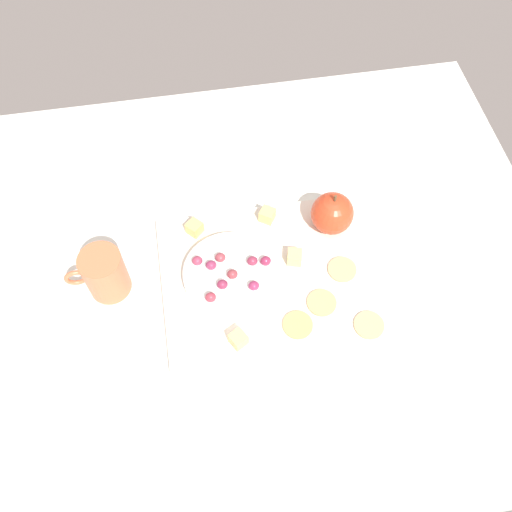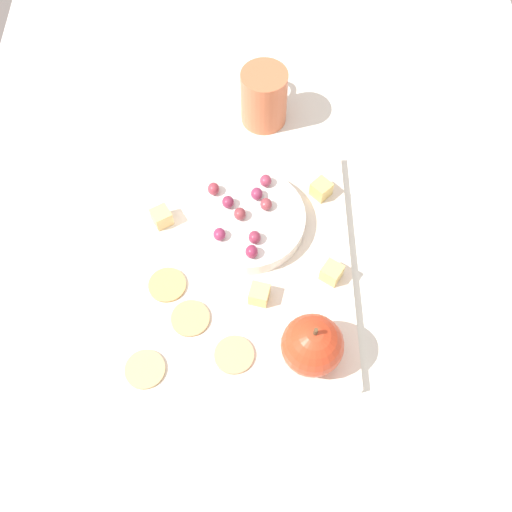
% 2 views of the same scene
% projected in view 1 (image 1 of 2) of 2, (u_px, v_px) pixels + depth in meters
% --- Properties ---
extents(table, '(1.13, 0.91, 0.05)m').
position_uv_depth(table, '(244.00, 273.00, 1.00)').
color(table, silver).
rests_on(table, ground).
extents(platter, '(0.36, 0.29, 0.01)m').
position_uv_depth(platter, '(265.00, 278.00, 0.96)').
color(platter, silver).
rests_on(platter, table).
extents(serving_dish, '(0.16, 0.16, 0.02)m').
position_uv_depth(serving_dish, '(231.00, 275.00, 0.95)').
color(serving_dish, white).
rests_on(serving_dish, platter).
extents(apple_whole, '(0.08, 0.08, 0.08)m').
position_uv_depth(apple_whole, '(332.00, 213.00, 0.98)').
color(apple_whole, red).
rests_on(apple_whole, platter).
extents(apple_stem, '(0.01, 0.01, 0.01)m').
position_uv_depth(apple_stem, '(335.00, 198.00, 0.94)').
color(apple_stem, brown).
rests_on(apple_stem, apple_whole).
extents(cheese_cube_0, '(0.03, 0.03, 0.02)m').
position_uv_depth(cheese_cube_0, '(195.00, 228.00, 0.99)').
color(cheese_cube_0, '#E2C36B').
rests_on(cheese_cube_0, platter).
extents(cheese_cube_1, '(0.03, 0.03, 0.02)m').
position_uv_depth(cheese_cube_1, '(238.00, 339.00, 0.88)').
color(cheese_cube_1, '#E9C378').
rests_on(cheese_cube_1, platter).
extents(cheese_cube_2, '(0.03, 0.03, 0.02)m').
position_uv_depth(cheese_cube_2, '(267.00, 215.00, 1.01)').
color(cheese_cube_2, '#EAC971').
rests_on(cheese_cube_2, platter).
extents(cheese_cube_3, '(0.03, 0.03, 0.02)m').
position_uv_depth(cheese_cube_3, '(295.00, 257.00, 0.96)').
color(cheese_cube_3, '#E5C877').
rests_on(cheese_cube_3, platter).
extents(cracker_0, '(0.05, 0.05, 0.00)m').
position_uv_depth(cracker_0, '(322.00, 303.00, 0.93)').
color(cracker_0, tan).
rests_on(cracker_0, platter).
extents(cracker_1, '(0.05, 0.05, 0.00)m').
position_uv_depth(cracker_1, '(369.00, 325.00, 0.91)').
color(cracker_1, tan).
rests_on(cracker_1, platter).
extents(cracker_2, '(0.05, 0.05, 0.00)m').
position_uv_depth(cracker_2, '(298.00, 325.00, 0.91)').
color(cracker_2, tan).
rests_on(cracker_2, platter).
extents(cracker_3, '(0.05, 0.05, 0.00)m').
position_uv_depth(cracker_3, '(342.00, 269.00, 0.96)').
color(cracker_3, tan).
rests_on(cracker_3, platter).
extents(grape_0, '(0.02, 0.02, 0.02)m').
position_uv_depth(grape_0, '(222.00, 284.00, 0.91)').
color(grape_0, '#862A48').
rests_on(grape_0, serving_dish).
extents(grape_1, '(0.02, 0.02, 0.02)m').
position_uv_depth(grape_1, '(211.00, 265.00, 0.93)').
color(grape_1, '#8A2F51').
rests_on(grape_1, serving_dish).
extents(grape_2, '(0.02, 0.02, 0.02)m').
position_uv_depth(grape_2, '(252.00, 261.00, 0.94)').
color(grape_2, '#8A2D47').
rests_on(grape_2, serving_dish).
extents(grape_3, '(0.02, 0.02, 0.02)m').
position_uv_depth(grape_3, '(254.00, 286.00, 0.91)').
color(grape_3, '#932E55').
rests_on(grape_3, serving_dish).
extents(grape_4, '(0.02, 0.02, 0.02)m').
position_uv_depth(grape_4, '(220.00, 256.00, 0.94)').
color(grape_4, '#943C45').
rests_on(grape_4, serving_dish).
extents(grape_5, '(0.02, 0.02, 0.02)m').
position_uv_depth(grape_5, '(197.00, 262.00, 0.94)').
color(grape_5, '#983650').
rests_on(grape_5, serving_dish).
extents(grape_6, '(0.02, 0.02, 0.02)m').
position_uv_depth(grape_6, '(232.00, 274.00, 0.92)').
color(grape_6, brown).
rests_on(grape_6, serving_dish).
extents(grape_7, '(0.02, 0.02, 0.02)m').
position_uv_depth(grape_7, '(266.00, 261.00, 0.94)').
color(grape_7, '#8B2848').
rests_on(grape_7, serving_dish).
extents(grape_8, '(0.02, 0.02, 0.02)m').
position_uv_depth(grape_8, '(211.00, 297.00, 0.90)').
color(grape_8, '#9B3544').
rests_on(grape_8, serving_dish).
extents(cup, '(0.10, 0.07, 0.09)m').
position_uv_depth(cup, '(104.00, 273.00, 0.92)').
color(cup, '#D36C46').
rests_on(cup, table).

